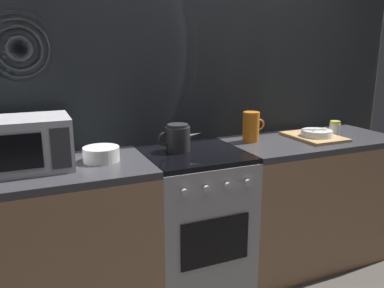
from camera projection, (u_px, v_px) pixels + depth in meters
name	position (u px, v px, depth m)	size (l,w,h in m)	color
ground_plane	(194.00, 283.00, 2.55)	(8.00, 8.00, 0.00)	#47423D
back_wall	(174.00, 96.00, 2.54)	(3.60, 0.05, 2.40)	gray
counter_left	(42.00, 249.00, 2.09)	(1.20, 0.60, 0.90)	#997251
stove_unit	(194.00, 220.00, 2.44)	(0.60, 0.63, 0.90)	#9E9EA3
counter_right	(307.00, 199.00, 2.79)	(1.20, 0.60, 0.90)	#997251
microwave	(24.00, 144.00, 1.97)	(0.46, 0.35, 0.27)	#B2B2B7
kettle	(178.00, 138.00, 2.33)	(0.28, 0.15, 0.17)	#262628
mixing_bowl	(101.00, 154.00, 2.13)	(0.20, 0.20, 0.08)	silver
pitcher	(251.00, 127.00, 2.57)	(0.16, 0.11, 0.20)	orange
dish_pile	(315.00, 135.00, 2.67)	(0.30, 0.40, 0.07)	tan
spice_jar	(335.00, 128.00, 2.76)	(0.08, 0.08, 0.10)	silver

